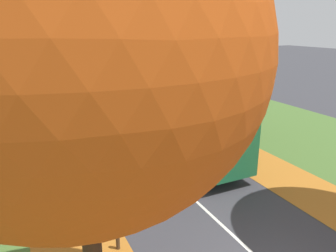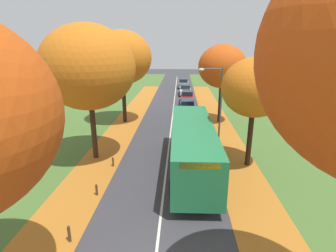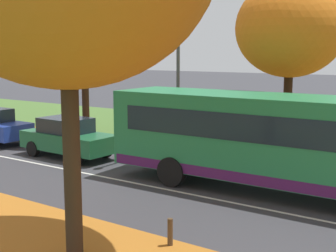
{
  "view_description": "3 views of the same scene",
  "coord_description": "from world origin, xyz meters",
  "px_view_note": "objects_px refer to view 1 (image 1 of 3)",
  "views": [
    {
      "loc": [
        -5.81,
        -5.14,
        6.53
      ],
      "look_at": [
        1.56,
        10.39,
        1.22
      ],
      "focal_mm": 35.0,
      "sensor_mm": 36.0,
      "label": 1
    },
    {
      "loc": [
        0.83,
        -5.44,
        7.69
      ],
      "look_at": [
        -0.04,
        12.92,
        1.92
      ],
      "focal_mm": 28.0,
      "sensor_mm": 36.0,
      "label": 2
    },
    {
      "loc": [
        -11.68,
        4.44,
        4.26
      ],
      "look_at": [
        1.59,
        13.57,
        1.72
      ],
      "focal_mm": 50.0,
      "sensor_mm": 36.0,
      "label": 3
    }
  ],
  "objects_px": {
    "tree_left_near": "(25,32)",
    "bollard_third": "(118,239)",
    "car_red_third_in_line": "(92,81)",
    "tree_left_mid": "(21,27)",
    "car_green_lead": "(122,103)",
    "tree_left_nearest": "(77,57)",
    "car_grey_trailing": "(69,68)",
    "tree_right_near": "(226,51)",
    "bus": "(174,120)",
    "car_blue_following": "(106,91)",
    "car_white_fourth_in_line": "(80,74)",
    "streetlamp_right": "(169,69)",
    "bollard_fourth": "(93,190)",
    "tree_right_mid": "(150,37)",
    "bollard_fifth": "(77,159)"
  },
  "relations": [
    {
      "from": "tree_left_near",
      "to": "bollard_third",
      "type": "xyz_separation_m",
      "value": [
        1.52,
        -8.25,
        -5.88
      ]
    },
    {
      "from": "car_red_third_in_line",
      "to": "tree_left_mid",
      "type": "bearing_deg",
      "value": -125.02
    },
    {
      "from": "tree_left_mid",
      "to": "car_green_lead",
      "type": "relative_size",
      "value": 2.12
    },
    {
      "from": "tree_left_mid",
      "to": "tree_left_nearest",
      "type": "bearing_deg",
      "value": -90.14
    },
    {
      "from": "car_red_third_in_line",
      "to": "car_grey_trailing",
      "type": "xyz_separation_m",
      "value": [
        -0.37,
        12.98,
        0.0
      ]
    },
    {
      "from": "tree_right_near",
      "to": "bus",
      "type": "height_order",
      "value": "tree_right_near"
    },
    {
      "from": "tree_left_nearest",
      "to": "car_blue_following",
      "type": "distance_m",
      "value": 25.3
    },
    {
      "from": "tree_left_mid",
      "to": "car_red_third_in_line",
      "type": "xyz_separation_m",
      "value": [
        6.65,
        9.48,
        -5.61
      ]
    },
    {
      "from": "tree_right_near",
      "to": "car_green_lead",
      "type": "height_order",
      "value": "tree_right_near"
    },
    {
      "from": "tree_left_mid",
      "to": "car_white_fourth_in_line",
      "type": "xyz_separation_m",
      "value": [
        6.45,
        15.11,
        -5.61
      ]
    },
    {
      "from": "tree_left_mid",
      "to": "bus",
      "type": "bearing_deg",
      "value": -58.64
    },
    {
      "from": "bollard_third",
      "to": "car_white_fourth_in_line",
      "type": "distance_m",
      "value": 32.76
    },
    {
      "from": "streetlamp_right",
      "to": "car_green_lead",
      "type": "relative_size",
      "value": 1.41
    },
    {
      "from": "streetlamp_right",
      "to": "car_grey_trailing",
      "type": "xyz_separation_m",
      "value": [
        -2.24,
        28.09,
        -2.92
      ]
    },
    {
      "from": "tree_left_mid",
      "to": "bollard_fourth",
      "type": "relative_size",
      "value": 14.44
    },
    {
      "from": "tree_left_mid",
      "to": "car_grey_trailing",
      "type": "height_order",
      "value": "tree_left_mid"
    },
    {
      "from": "tree_left_mid",
      "to": "car_white_fourth_in_line",
      "type": "bearing_deg",
      "value": 66.89
    },
    {
      "from": "tree_left_nearest",
      "to": "bus",
      "type": "xyz_separation_m",
      "value": [
        6.52,
        9.73,
        -4.36
      ]
    },
    {
      "from": "tree_left_mid",
      "to": "tree_right_near",
      "type": "bearing_deg",
      "value": -43.51
    },
    {
      "from": "tree_left_nearest",
      "to": "bus",
      "type": "bearing_deg",
      "value": 56.16
    },
    {
      "from": "car_white_fourth_in_line",
      "to": "streetlamp_right",
      "type": "bearing_deg",
      "value": -84.31
    },
    {
      "from": "tree_right_near",
      "to": "bus",
      "type": "xyz_separation_m",
      "value": [
        -3.73,
        -0.94,
        -3.43
      ]
    },
    {
      "from": "bus",
      "to": "car_green_lead",
      "type": "bearing_deg",
      "value": 90.65
    },
    {
      "from": "streetlamp_right",
      "to": "car_blue_following",
      "type": "distance_m",
      "value": 9.8
    },
    {
      "from": "car_green_lead",
      "to": "car_red_third_in_line",
      "type": "relative_size",
      "value": 1.0
    },
    {
      "from": "car_blue_following",
      "to": "bollard_fourth",
      "type": "bearing_deg",
      "value": -106.67
    },
    {
      "from": "tree_right_near",
      "to": "car_blue_following",
      "type": "relative_size",
      "value": 1.66
    },
    {
      "from": "tree_right_mid",
      "to": "car_white_fourth_in_line",
      "type": "relative_size",
      "value": 1.82
    },
    {
      "from": "bus",
      "to": "car_blue_following",
      "type": "bearing_deg",
      "value": 89.86
    },
    {
      "from": "tree_left_nearest",
      "to": "bollard_fifth",
      "type": "distance_m",
      "value": 11.61
    },
    {
      "from": "tree_left_nearest",
      "to": "tree_left_near",
      "type": "height_order",
      "value": "tree_left_near"
    },
    {
      "from": "tree_left_near",
      "to": "bus",
      "type": "relative_size",
      "value": 0.86
    },
    {
      "from": "tree_left_mid",
      "to": "streetlamp_right",
      "type": "relative_size",
      "value": 1.5
    },
    {
      "from": "tree_left_near",
      "to": "bollard_fourth",
      "type": "distance_m",
      "value": 7.79
    },
    {
      "from": "tree_left_mid",
      "to": "bollard_third",
      "type": "height_order",
      "value": "tree_left_mid"
    },
    {
      "from": "bollard_fourth",
      "to": "streetlamp_right",
      "type": "xyz_separation_m",
      "value": [
        7.19,
        8.17,
        3.42
      ]
    },
    {
      "from": "car_blue_following",
      "to": "car_white_fourth_in_line",
      "type": "xyz_separation_m",
      "value": [
        -0.06,
        11.6,
        0.0
      ]
    },
    {
      "from": "car_white_fourth_in_line",
      "to": "car_grey_trailing",
      "type": "distance_m",
      "value": 7.35
    },
    {
      "from": "bollard_fourth",
      "to": "car_green_lead",
      "type": "bearing_deg",
      "value": 67.1
    },
    {
      "from": "bollard_third",
      "to": "car_green_lead",
      "type": "distance_m",
      "value": 16.22
    },
    {
      "from": "tree_left_near",
      "to": "car_blue_following",
      "type": "relative_size",
      "value": 2.13
    },
    {
      "from": "bollard_third",
      "to": "tree_left_nearest",
      "type": "bearing_deg",
      "value": -113.09
    },
    {
      "from": "bollard_fifth",
      "to": "bollard_third",
      "type": "bearing_deg",
      "value": -90.53
    },
    {
      "from": "bollard_third",
      "to": "car_red_third_in_line",
      "type": "relative_size",
      "value": 0.17
    },
    {
      "from": "tree_left_mid",
      "to": "streetlamp_right",
      "type": "height_order",
      "value": "tree_left_mid"
    },
    {
      "from": "tree_left_near",
      "to": "car_red_third_in_line",
      "type": "bearing_deg",
      "value": 69.56
    },
    {
      "from": "bus",
      "to": "tree_right_mid",
      "type": "bearing_deg",
      "value": 73.59
    },
    {
      "from": "bollard_third",
      "to": "car_grey_trailing",
      "type": "xyz_separation_m",
      "value": [
        5.0,
        39.7,
        0.45
      ]
    },
    {
      "from": "streetlamp_right",
      "to": "bollard_fourth",
      "type": "bearing_deg",
      "value": -131.35
    },
    {
      "from": "tree_right_near",
      "to": "car_white_fourth_in_line",
      "type": "height_order",
      "value": "tree_right_near"
    }
  ]
}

